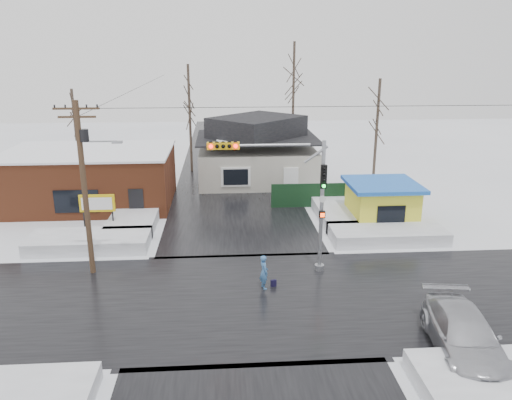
{
  "coord_description": "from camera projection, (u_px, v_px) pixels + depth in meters",
  "views": [
    {
      "loc": [
        -1.06,
        -21.14,
        11.37
      ],
      "look_at": [
        0.83,
        6.23,
        3.0
      ],
      "focal_mm": 35.0,
      "sensor_mm": 36.0,
      "label": 1
    }
  ],
  "objects": [
    {
      "name": "marquee_sign",
      "position": [
        97.0,
        204.0,
        31.46
      ],
      "size": [
        2.2,
        0.21,
        2.55
      ],
      "color": "black",
      "rests_on": "ground"
    },
    {
      "name": "snowbank_nw",
      "position": [
        90.0,
        241.0,
        29.53
      ],
      "size": [
        7.0,
        3.0,
        0.8
      ],
      "primitive_type": "cube",
      "color": "white",
      "rests_on": "ground"
    },
    {
      "name": "tree_far_west",
      "position": [
        73.0,
        108.0,
        43.67
      ],
      "size": [
        3.0,
        3.0,
        8.0
      ],
      "color": "#332821",
      "rests_on": "ground"
    },
    {
      "name": "road_ew",
      "position": [
        248.0,
        299.0,
        23.56
      ],
      "size": [
        120.0,
        10.0,
        0.02
      ],
      "primitive_type": "cube",
      "color": "black",
      "rests_on": "ground"
    },
    {
      "name": "house",
      "position": [
        257.0,
        152.0,
        43.91
      ],
      "size": [
        10.4,
        8.4,
        5.76
      ],
      "color": "beige",
      "rests_on": "ground"
    },
    {
      "name": "snowbank_nside_w",
      "position": [
        137.0,
        214.0,
        34.43
      ],
      "size": [
        3.0,
        8.0,
        0.8
      ],
      "primitive_type": "cube",
      "color": "white",
      "rests_on": "ground"
    },
    {
      "name": "road_ns",
      "position": [
        248.0,
        299.0,
        23.56
      ],
      "size": [
        10.0,
        120.0,
        0.02
      ],
      "primitive_type": "cube",
      "color": "black",
      "rests_on": "ground"
    },
    {
      "name": "car",
      "position": [
        464.0,
        335.0,
        19.11
      ],
      "size": [
        3.06,
        5.94,
        1.65
      ],
      "primitive_type": "imported",
      "rotation": [
        0.0,
        0.0,
        -0.14
      ],
      "color": "#B9BAC1",
      "rests_on": "ground"
    },
    {
      "name": "shopping_bag",
      "position": [
        273.0,
        284.0,
        24.75
      ],
      "size": [
        0.3,
        0.17,
        0.35
      ],
      "primitive_type": "cube",
      "rotation": [
        0.0,
        0.0,
        0.18
      ],
      "color": "black",
      "rests_on": "ground"
    },
    {
      "name": "tree_far_left",
      "position": [
        189.0,
        87.0,
        45.78
      ],
      "size": [
        3.0,
        3.0,
        10.0
      ],
      "color": "#332821",
      "rests_on": "ground"
    },
    {
      "name": "brick_building",
      "position": [
        90.0,
        177.0,
        37.49
      ],
      "size": [
        12.2,
        8.2,
        4.12
      ],
      "color": "brown",
      "rests_on": "ground"
    },
    {
      "name": "traffic_signal",
      "position": [
        292.0,
        189.0,
        25.22
      ],
      "size": [
        6.05,
        0.68,
        7.0
      ],
      "color": "gray",
      "rests_on": "ground"
    },
    {
      "name": "fence",
      "position": [
        325.0,
        195.0,
        37.08
      ],
      "size": [
        8.0,
        0.12,
        1.8
      ],
      "primitive_type": "cube",
      "color": "black",
      "rests_on": "ground"
    },
    {
      "name": "tree_far_right",
      "position": [
        379.0,
        101.0,
        41.35
      ],
      "size": [
        3.0,
        3.0,
        9.0
      ],
      "color": "#332821",
      "rests_on": "ground"
    },
    {
      "name": "snowbank_nside_e",
      "position": [
        337.0,
        210.0,
        35.35
      ],
      "size": [
        3.0,
        8.0,
        0.8
      ],
      "primitive_type": "cube",
      "color": "white",
      "rests_on": "ground"
    },
    {
      "name": "snowbank_ne",
      "position": [
        387.0,
        234.0,
        30.72
      ],
      "size": [
        7.0,
        3.0,
        0.8
      ],
      "primitive_type": "cube",
      "color": "white",
      "rests_on": "ground"
    },
    {
      "name": "kiosk",
      "position": [
        381.0,
        203.0,
        33.3
      ],
      "size": [
        4.6,
        4.6,
        2.88
      ],
      "color": "yellow",
      "rests_on": "ground"
    },
    {
      "name": "utility_pole",
      "position": [
        85.0,
        179.0,
        24.88
      ],
      "size": [
        3.15,
        0.44,
        9.0
      ],
      "color": "#382619",
      "rests_on": "ground"
    },
    {
      "name": "tree_far_mid",
      "position": [
        294.0,
        68.0,
        47.89
      ],
      "size": [
        3.0,
        3.0,
        12.0
      ],
      "color": "#332821",
      "rests_on": "ground"
    },
    {
      "name": "ground",
      "position": [
        248.0,
        299.0,
        23.56
      ],
      "size": [
        120.0,
        120.0,
        0.0
      ],
      "primitive_type": "plane",
      "color": "white",
      "rests_on": "ground"
    },
    {
      "name": "pedestrian",
      "position": [
        264.0,
        272.0,
        24.4
      ],
      "size": [
        0.57,
        0.72,
        1.73
      ],
      "primitive_type": "imported",
      "rotation": [
        0.0,
        0.0,
        1.85
      ],
      "color": "teal",
      "rests_on": "ground"
    }
  ]
}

